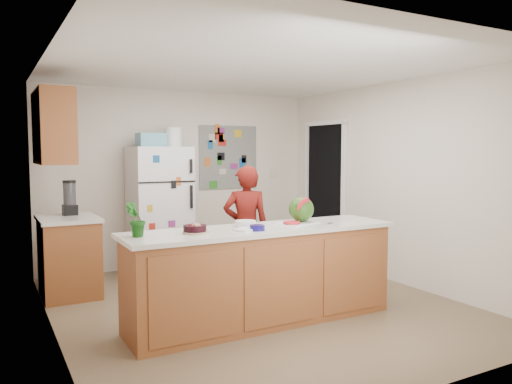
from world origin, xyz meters
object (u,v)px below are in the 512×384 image
cherry_bowl (195,229)px  refrigerator (160,210)px  person (246,228)px  watermelon (301,209)px

cherry_bowl → refrigerator: bearing=79.6°
refrigerator → person: size_ratio=1.15×
person → watermelon: (0.10, -1.01, 0.32)m
person → cherry_bowl: (-1.07, -1.08, 0.22)m
person → watermelon: person is taller
refrigerator → cherry_bowl: 2.42m
refrigerator → watermelon: 2.43m
refrigerator → watermelon: bearing=-72.3°
person → cherry_bowl: size_ratio=7.28×
refrigerator → cherry_bowl: size_ratio=8.38×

